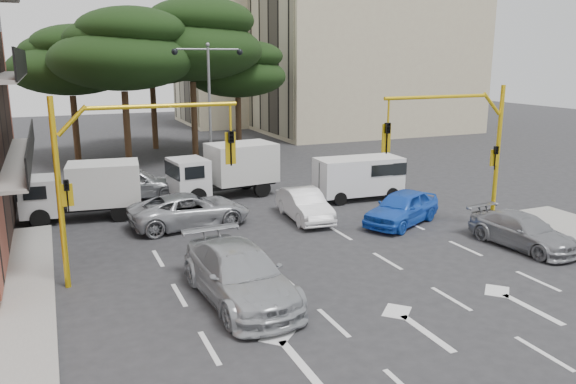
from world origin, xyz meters
name	(u,v)px	position (x,y,z in m)	size (l,w,h in m)	color
ground	(338,269)	(0.00, 0.00, 0.00)	(120.00, 120.00, 0.00)	#28282B
median_strip	(212,178)	(0.00, 16.00, 0.07)	(1.40, 6.00, 0.15)	gray
apartment_beige_near	(367,33)	(19.95, 32.00, 9.35)	(20.20, 12.15, 18.70)	#BDAD8E
apartment_beige_far	(255,46)	(12.95, 44.00, 8.35)	(16.20, 12.15, 16.70)	#BDAD8E
pine_left_near	(123,49)	(-3.94, 21.96, 7.60)	(9.15, 9.15, 10.23)	#382616
pine_center	(192,40)	(1.06, 23.96, 8.30)	(9.98, 9.98, 11.16)	#382616
pine_left_far	(71,60)	(-6.94, 25.96, 6.91)	(8.32, 8.32, 9.30)	#382616
pine_right	(238,69)	(5.06, 25.96, 6.22)	(7.49, 7.49, 8.37)	#382616
pine_back	(151,51)	(-0.94, 28.96, 7.60)	(9.15, 9.15, 10.23)	#382616
signal_mast_right	(465,139)	(6.80, 1.99, 3.88)	(5.79, 0.37, 6.00)	gold
signal_mast_left	(118,163)	(-6.80, 1.99, 3.88)	(5.79, 0.37, 6.00)	gold
street_lamp_center	(209,87)	(0.00, 16.00, 5.43)	(4.16, 0.36, 7.77)	slate
car_white_hatch	(304,205)	(1.49, 6.00, 0.68)	(1.44, 4.13, 1.36)	white
car_blue_compact	(402,208)	(5.11, 3.70, 0.74)	(1.75, 4.34, 1.48)	blue
car_silver_wagon	(239,274)	(-3.88, -1.04, 0.81)	(2.27, 5.59, 1.62)	#AAADB2
car_silver_cross_a	(190,210)	(-3.46, 7.00, 0.72)	(2.37, 5.15, 1.43)	#A3A6AB
car_silver_cross_b	(134,183)	(-4.96, 13.00, 0.82)	(1.94, 4.81, 1.64)	#A6AAAE
car_silver_parked	(523,231)	(7.60, -0.70, 0.64)	(1.79, 4.40, 1.28)	gray
van_white	(358,178)	(5.64, 8.39, 1.09)	(1.97, 4.37, 2.18)	white
box_truck_a	(83,191)	(-7.57, 10.00, 1.26)	(2.15, 5.13, 2.52)	silver
box_truck_b	(224,171)	(-0.56, 11.50, 1.37)	(2.34, 5.56, 2.74)	silver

